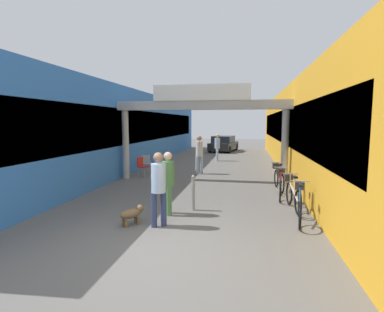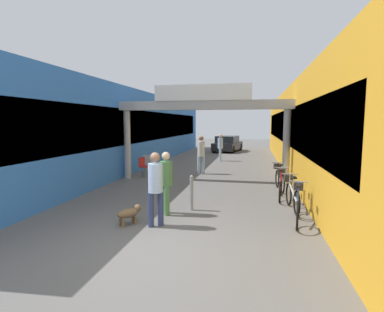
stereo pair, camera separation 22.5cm
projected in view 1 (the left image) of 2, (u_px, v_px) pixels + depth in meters
name	position (u px, v px, depth m)	size (l,w,h in m)	color
ground_plane	(148.00, 248.00, 5.86)	(80.00, 80.00, 0.00)	#605E5B
storefront_left	(125.00, 130.00, 17.30)	(3.00, 26.00, 4.10)	blue
storefront_right	(311.00, 130.00, 15.47)	(3.00, 26.00, 4.10)	gold
arcade_sign_gateway	(201.00, 114.00, 12.28)	(7.40, 0.47, 3.98)	#B2B2B2
pedestrian_with_dog	(159.00, 184.00, 6.99)	(0.47, 0.47, 1.77)	navy
pedestrian_companion	(168.00, 179.00, 7.94)	(0.45, 0.45, 1.68)	#4C7F47
pedestrian_carrying_crate	(199.00, 152.00, 14.27)	(0.47, 0.47, 1.83)	#A5BFE0
pedestrian_elderly_walking	(217.00, 145.00, 19.13)	(0.35, 0.39, 1.73)	#A5BFE0
dog_on_leash	(133.00, 213.00, 7.18)	(0.56, 0.62, 0.46)	brown
bicycle_blue_nearest	(300.00, 204.00, 7.43)	(0.46, 1.68, 0.98)	black
bicycle_silver_second	(293.00, 193.00, 8.55)	(0.46, 1.69, 0.98)	black
bicycle_red_third	(281.00, 185.00, 9.78)	(0.46, 1.68, 0.98)	black
bicycle_black_farthest	(278.00, 178.00, 11.02)	(0.46, 1.69, 0.98)	black
bollard_post_metal	(193.00, 192.00, 8.36)	(0.10, 0.10, 1.00)	gray
cafe_chair_red_nearer	(142.00, 165.00, 13.50)	(0.50, 0.50, 0.89)	gray
cafe_chair_aluminium_farther	(146.00, 162.00, 14.55)	(0.45, 0.45, 0.89)	gray
parked_car_black	(224.00, 144.00, 25.57)	(2.38, 4.23, 1.33)	black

